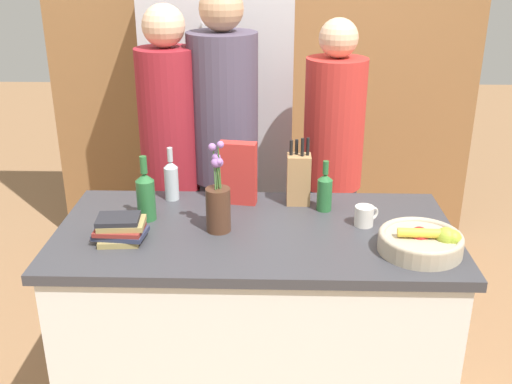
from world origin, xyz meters
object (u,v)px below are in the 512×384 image
bottle_wine (171,179)px  cereal_box (238,173)px  flower_vase (218,204)px  bottle_oil (146,195)px  person_in_blue (224,148)px  bottle_vinegar (325,191)px  person_in_red_tee (332,159)px  knife_block (299,178)px  coffee_mug (365,216)px  refrigerator (222,122)px  fruit_bowl (422,241)px  person_at_sink (171,157)px  book_stack (120,229)px

bottle_wine → cereal_box: bearing=-6.1°
bottle_wine → flower_vase: bearing=-53.1°
bottle_wine → bottle_oil: bearing=-108.0°
person_in_blue → bottle_vinegar: bearing=-58.0°
cereal_box → person_in_red_tee: (0.46, 0.54, -0.12)m
knife_block → coffee_mug: (0.26, -0.22, -0.07)m
refrigerator → cereal_box: 1.16m
fruit_bowl → knife_block: size_ratio=1.03×
knife_block → bottle_vinegar: knife_block is taller
bottle_oil → person_in_blue: bearing=66.7°
bottle_vinegar → person_at_sink: 0.87m
person_at_sink → coffee_mug: bearing=-22.9°
bottle_oil → bottle_wine: size_ratio=1.14×
fruit_bowl → bottle_vinegar: (-0.33, 0.37, 0.04)m
coffee_mug → book_stack: size_ratio=0.51×
fruit_bowl → book_stack: (-1.13, 0.06, 0.00)m
coffee_mug → person_at_sink: person_at_sink is taller
knife_block → coffee_mug: knife_block is taller
knife_block → person_at_sink: person_at_sink is taller
fruit_bowl → flower_vase: bearing=168.3°
cereal_box → bottle_vinegar: size_ratio=1.25×
book_stack → person_at_sink: (0.07, 0.78, 0.02)m
flower_vase → cereal_box: (0.06, 0.28, 0.02)m
coffee_mug → person_in_red_tee: (-0.06, 0.75, -0.02)m
bottle_vinegar → cereal_box: bearing=169.4°
knife_block → book_stack: knife_block is taller
cereal_box → bottle_oil: size_ratio=1.01×
knife_block → person_in_red_tee: bearing=69.6°
bottle_oil → bottle_wine: (0.07, 0.21, -0.01)m
coffee_mug → bottle_vinegar: bottle_vinegar is taller
bottle_vinegar → person_at_sink: (-0.73, 0.47, -0.02)m
fruit_bowl → bottle_wine: 1.10m
cereal_box → refrigerator: bearing=98.1°
refrigerator → person_in_red_tee: refrigerator is taller
fruit_bowl → bottle_wine: bearing=154.8°
person_in_red_tee → knife_block: bearing=-87.2°
coffee_mug → person_at_sink: bearing=145.0°
refrigerator → book_stack: 1.54m
cereal_box → bottle_oil: 0.41m
fruit_bowl → bottle_oil: size_ratio=1.12×
person_at_sink → person_in_blue: person_in_blue is taller
book_stack → bottle_wine: (0.13, 0.41, 0.05)m
refrigerator → person_at_sink: refrigerator is taller
book_stack → person_at_sink: 0.78m
flower_vase → coffee_mug: bearing=6.3°
cereal_box → person_in_red_tee: bearing=49.4°
fruit_bowl → cereal_box: bearing=148.0°
bottle_vinegar → bottle_wine: bearing=171.4°
flower_vase → person_at_sink: (-0.30, 0.68, -0.05)m
fruit_bowl → bottle_vinegar: 0.50m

